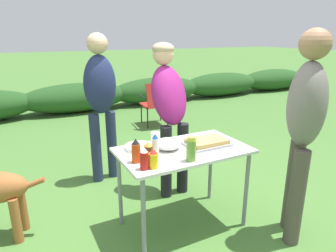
{
  "coord_description": "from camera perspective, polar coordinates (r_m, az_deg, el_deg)",
  "views": [
    {
      "loc": [
        -1.21,
        -2.04,
        1.67
      ],
      "look_at": [
        -0.03,
        0.22,
        0.89
      ],
      "focal_mm": 32.0,
      "sensor_mm": 36.0,
      "label": 1
    }
  ],
  "objects": [
    {
      "name": "ground_plane",
      "position": [
        2.9,
        2.71,
        -18.12
      ],
      "size": [
        60.0,
        60.0,
        0.0
      ],
      "primitive_type": "plane",
      "color": "#477533"
    },
    {
      "name": "shrub_hedge",
      "position": [
        7.0,
        -17.09,
        5.2
      ],
      "size": [
        14.4,
        0.9,
        0.63
      ],
      "color": "#234C1E",
      "rests_on": "ground"
    },
    {
      "name": "folding_table",
      "position": [
        2.58,
        2.92,
        -5.99
      ],
      "size": [
        1.1,
        0.64,
        0.74
      ],
      "color": "silver",
      "rests_on": "ground"
    },
    {
      "name": "food_tray",
      "position": [
        2.64,
        7.42,
        -3.1
      ],
      "size": [
        0.38,
        0.26,
        0.06
      ],
      "color": "#9E9EA3",
      "rests_on": "folding_table"
    },
    {
      "name": "plate_stack",
      "position": [
        2.55,
        -5.59,
        -4.01
      ],
      "size": [
        0.24,
        0.24,
        0.03
      ],
      "primitive_type": "cylinder",
      "color": "white",
      "rests_on": "folding_table"
    },
    {
      "name": "mixing_bowl",
      "position": [
        2.53,
        -0.1,
        -3.43
      ],
      "size": [
        0.22,
        0.22,
        0.09
      ],
      "primitive_type": "ellipsoid",
      "color": "silver",
      "rests_on": "folding_table"
    },
    {
      "name": "paper_cup_stack",
      "position": [
        2.65,
        -2.42,
        -2.31
      ],
      "size": [
        0.08,
        0.08,
        0.11
      ],
      "primitive_type": "cylinder",
      "color": "white",
      "rests_on": "folding_table"
    },
    {
      "name": "beer_bottle",
      "position": [
        2.29,
        -3.75,
        -4.94
      ],
      "size": [
        0.08,
        0.08,
        0.16
      ],
      "color": "brown",
      "rests_on": "folding_table"
    },
    {
      "name": "mayo_bottle",
      "position": [
        2.41,
        -2.48,
        -3.59
      ],
      "size": [
        0.06,
        0.06,
        0.17
      ],
      "color": "silver",
      "rests_on": "folding_table"
    },
    {
      "name": "ketchup_bottle",
      "position": [
        2.16,
        -4.56,
        -6.24
      ],
      "size": [
        0.06,
        0.06,
        0.17
      ],
      "color": "red",
      "rests_on": "folding_table"
    },
    {
      "name": "mustard_bottle",
      "position": [
        2.18,
        -2.75,
        -6.33
      ],
      "size": [
        0.07,
        0.07,
        0.14
      ],
      "color": "yellow",
      "rests_on": "folding_table"
    },
    {
      "name": "relish_jar",
      "position": [
        2.29,
        4.43,
        -4.38
      ],
      "size": [
        0.08,
        0.08,
        0.2
      ],
      "color": "olive",
      "rests_on": "folding_table"
    },
    {
      "name": "hot_sauce_bottle",
      "position": [
        2.27,
        -6.12,
        -4.77
      ],
      "size": [
        0.07,
        0.07,
        0.19
      ],
      "color": "#CC4214",
      "rests_on": "folding_table"
    },
    {
      "name": "standing_person_in_navy_coat",
      "position": [
        3.1,
        0.23,
        4.47
      ],
      "size": [
        0.39,
        0.5,
        1.6
      ],
      "rotation": [
        0.0,
        0.0,
        0.04
      ],
      "color": "black",
      "rests_on": "ground"
    },
    {
      "name": "standing_person_in_olive_jacket",
      "position": [
        2.55,
        24.55,
        0.94
      ],
      "size": [
        0.48,
        0.48,
        1.72
      ],
      "rotation": [
        0.0,
        0.0,
        -2.32
      ],
      "color": "#4C473D",
      "rests_on": "ground"
    },
    {
      "name": "standing_person_in_red_jacket",
      "position": [
        3.44,
        -12.71,
        5.77
      ],
      "size": [
        0.41,
        0.32,
        1.69
      ],
      "rotation": [
        0.0,
        0.0,
        0.16
      ],
      "color": "#232D4C",
      "rests_on": "ground"
    },
    {
      "name": "camp_chair_green_behind_table",
      "position": [
        5.59,
        -2.29,
        4.66
      ],
      "size": [
        0.53,
        0.64,
        0.83
      ],
      "rotation": [
        0.0,
        0.0,
        -0.11
      ],
      "color": "maroon",
      "rests_on": "ground"
    }
  ]
}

